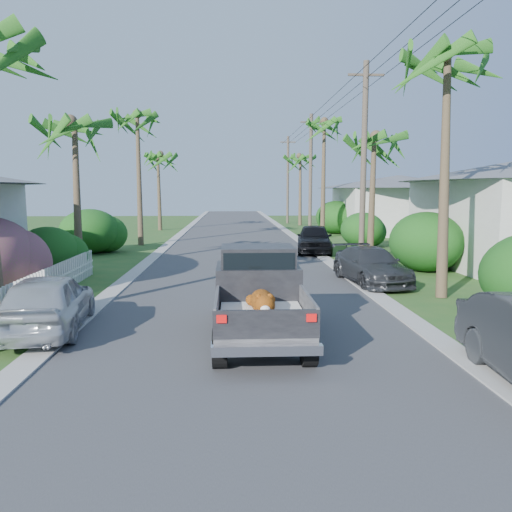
{
  "coord_description": "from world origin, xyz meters",
  "views": [
    {
      "loc": [
        -0.35,
        -9.38,
        3.34
      ],
      "look_at": [
        0.4,
        5.52,
        1.4
      ],
      "focal_mm": 35.0,
      "sensor_mm": 36.0,
      "label": 1
    }
  ],
  "objects": [
    {
      "name": "parked_car_ln",
      "position": [
        -4.7,
        2.42,
        0.72
      ],
      "size": [
        2.18,
        4.38,
        1.43
      ],
      "primitive_type": "imported",
      "rotation": [
        0.0,
        0.0,
        3.26
      ],
      "color": "silver",
      "rests_on": "ground"
    },
    {
      "name": "palm_r_a",
      "position": [
        6.3,
        6.0,
        7.42
      ],
      "size": [
        4.4,
        4.4,
        8.7
      ],
      "color": "brown",
      "rests_on": "ground"
    },
    {
      "name": "road",
      "position": [
        0.0,
        25.0,
        0.01
      ],
      "size": [
        8.0,
        100.0,
        0.02
      ],
      "primitive_type": "cube",
      "color": "#38383A",
      "rests_on": "ground"
    },
    {
      "name": "shrub_r_c",
      "position": [
        7.5,
        20.0,
        1.05
      ],
      "size": [
        2.6,
        2.86,
        2.1
      ],
      "primitive_type": "ellipsoid",
      "color": "#184012",
      "rests_on": "ground"
    },
    {
      "name": "shrub_r_d",
      "position": [
        8.0,
        30.0,
        1.3
      ],
      "size": [
        3.2,
        3.52,
        2.6
      ],
      "primitive_type": "ellipsoid",
      "color": "#184012",
      "rests_on": "ground"
    },
    {
      "name": "palm_l_c",
      "position": [
        -6.0,
        22.0,
        7.91
      ],
      "size": [
        4.4,
        4.4,
        9.2
      ],
      "color": "brown",
      "rests_on": "ground"
    },
    {
      "name": "ground",
      "position": [
        0.0,
        0.0,
        0.0
      ],
      "size": [
        120.0,
        120.0,
        0.0
      ],
      "primitive_type": "plane",
      "color": "#285520",
      "rests_on": "ground"
    },
    {
      "name": "utility_pole_b",
      "position": [
        5.6,
        13.0,
        4.6
      ],
      "size": [
        1.6,
        0.26,
        9.0
      ],
      "color": "brown",
      "rests_on": "ground"
    },
    {
      "name": "palm_r_d",
      "position": [
        6.5,
        40.0,
        6.74
      ],
      "size": [
        4.4,
        4.4,
        8.0
      ],
      "color": "brown",
      "rests_on": "ground"
    },
    {
      "name": "utility_pole_d",
      "position": [
        5.6,
        43.0,
        4.6
      ],
      "size": [
        1.6,
        0.26,
        9.0
      ],
      "color": "brown",
      "rests_on": "ground"
    },
    {
      "name": "utility_pole_c",
      "position": [
        5.6,
        28.0,
        4.6
      ],
      "size": [
        1.6,
        0.26,
        9.0
      ],
      "color": "brown",
      "rests_on": "ground"
    },
    {
      "name": "palm_l_b",
      "position": [
        -6.8,
        12.0,
        6.15
      ],
      "size": [
        4.4,
        4.4,
        7.4
      ],
      "color": "brown",
      "rests_on": "ground"
    },
    {
      "name": "parked_car_rf",
      "position": [
        4.18,
        17.52,
        0.77
      ],
      "size": [
        2.41,
        4.74,
        1.55
      ],
      "primitive_type": "imported",
      "rotation": [
        0.0,
        0.0,
        -0.13
      ],
      "color": "black",
      "rests_on": "ground"
    },
    {
      "name": "palm_r_c",
      "position": [
        6.2,
        26.0,
        8.11
      ],
      "size": [
        4.4,
        4.4,
        9.4
      ],
      "color": "brown",
      "rests_on": "ground"
    },
    {
      "name": "shrub_r_b",
      "position": [
        7.8,
        11.0,
        1.25
      ],
      "size": [
        3.0,
        3.3,
        2.5
      ],
      "primitive_type": "ellipsoid",
      "color": "#184012",
      "rests_on": "ground"
    },
    {
      "name": "pickup_truck",
      "position": [
        0.27,
        2.01,
        1.01
      ],
      "size": [
        1.98,
        5.12,
        2.06
      ],
      "color": "black",
      "rests_on": "ground"
    },
    {
      "name": "curb_left",
      "position": [
        -4.3,
        25.0,
        0.03
      ],
      "size": [
        0.6,
        100.0,
        0.06
      ],
      "primitive_type": "cube",
      "color": "#A5A39E",
      "rests_on": "ground"
    },
    {
      "name": "palm_r_b",
      "position": [
        6.6,
        15.0,
        5.95
      ],
      "size": [
        4.4,
        4.4,
        7.2
      ],
      "color": "brown",
      "rests_on": "ground"
    },
    {
      "name": "shrub_l_c",
      "position": [
        -7.4,
        10.0,
        1.0
      ],
      "size": [
        2.4,
        2.64,
        2.0
      ],
      "primitive_type": "ellipsoid",
      "color": "#184012",
      "rests_on": "ground"
    },
    {
      "name": "palm_l_d",
      "position": [
        -6.5,
        34.0,
        6.44
      ],
      "size": [
        4.4,
        4.4,
        7.7
      ],
      "color": "brown",
      "rests_on": "ground"
    },
    {
      "name": "shrub_l_d",
      "position": [
        -8.0,
        18.0,
        1.2
      ],
      "size": [
        3.2,
        3.52,
        2.4
      ],
      "primitive_type": "ellipsoid",
      "color": "#184012",
      "rests_on": "ground"
    },
    {
      "name": "parked_car_rm",
      "position": [
        4.74,
        8.37,
        0.64
      ],
      "size": [
        2.31,
        4.6,
        1.28
      ],
      "primitive_type": "imported",
      "rotation": [
        0.0,
        0.0,
        0.12
      ],
      "color": "#2F3134",
      "rests_on": "ground"
    },
    {
      "name": "house_right_far",
      "position": [
        13.0,
        30.0,
        2.12
      ],
      "size": [
        9.0,
        8.0,
        4.6
      ],
      "color": "silver",
      "rests_on": "ground"
    },
    {
      "name": "picket_fence",
      "position": [
        -6.0,
        5.5,
        0.5
      ],
      "size": [
        0.1,
        11.0,
        1.0
      ],
      "primitive_type": "cube",
      "color": "white",
      "rests_on": "ground"
    },
    {
      "name": "curb_right",
      "position": [
        4.3,
        25.0,
        0.03
      ],
      "size": [
        0.6,
        100.0,
        0.06
      ],
      "primitive_type": "cube",
      "color": "#A5A39E",
      "rests_on": "ground"
    }
  ]
}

